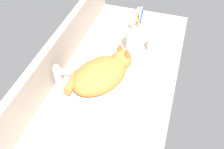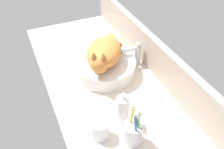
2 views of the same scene
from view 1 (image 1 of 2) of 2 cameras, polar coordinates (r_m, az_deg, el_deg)
ground_plane at (r=115.78cm, az=-0.47°, el=-3.51°), size 136.36×57.03×4.00cm
backsplash_panel at (r=116.11cm, az=-13.19°, el=3.23°), size 136.36×3.60×18.79cm
sink_basin at (r=108.26cm, az=-2.70°, el=-3.58°), size 32.62×32.62×7.44cm
cat at (r=101.83cm, az=-2.30°, el=0.28°), size 30.22×27.84×14.00cm
faucet at (r=111.29cm, az=-11.75°, el=-0.27°), size 3.60×11.81×13.60cm
soap_dispenser at (r=128.42cm, az=4.54°, el=7.62°), size 5.68×5.68×16.22cm
toothbrush_cup at (r=137.82cm, az=5.96°, el=9.82°), size 7.59×7.59×18.69cm
water_glass at (r=131.68cm, az=9.80°, el=6.35°), size 7.71×7.71×7.71cm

